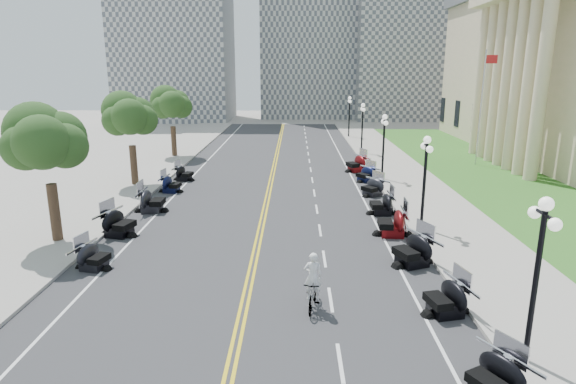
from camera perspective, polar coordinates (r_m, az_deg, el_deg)
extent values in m
plane|color=gray|center=(22.25, -4.00, -7.87)|extent=(160.00, 160.00, 0.00)
cube|color=#333335|center=(31.71, -2.52, -1.00)|extent=(16.00, 90.00, 0.01)
cube|color=yellow|center=(31.71, -2.74, -0.98)|extent=(0.12, 90.00, 0.00)
cube|color=yellow|center=(31.70, -2.30, -0.99)|extent=(0.12, 90.00, 0.00)
cube|color=white|center=(31.98, 9.01, -1.02)|extent=(0.12, 90.00, 0.00)
cube|color=white|center=(32.71, -13.79, -0.91)|extent=(0.12, 90.00, 0.00)
cube|color=white|center=(15.14, 6.21, -19.43)|extent=(0.12, 2.00, 0.00)
cube|color=white|center=(18.58, 5.07, -12.56)|extent=(0.12, 2.00, 0.00)
cube|color=white|center=(22.21, 4.33, -7.88)|extent=(0.12, 2.00, 0.00)
cube|color=white|center=(25.95, 3.81, -4.53)|extent=(0.12, 2.00, 0.00)
cube|color=white|center=(29.76, 3.43, -2.03)|extent=(0.12, 2.00, 0.00)
cube|color=white|center=(33.61, 3.13, -0.10)|extent=(0.12, 2.00, 0.00)
cube|color=white|center=(37.50, 2.90, 1.43)|extent=(0.12, 2.00, 0.00)
cube|color=white|center=(41.40, 2.71, 2.68)|extent=(0.12, 2.00, 0.00)
cube|color=white|center=(45.32, 2.55, 3.70)|extent=(0.12, 2.00, 0.00)
cube|color=white|center=(49.26, 2.41, 4.57)|extent=(0.12, 2.00, 0.00)
cube|color=white|center=(53.20, 2.30, 5.31)|extent=(0.12, 2.00, 0.00)
cube|color=white|center=(57.15, 2.20, 5.94)|extent=(0.12, 2.00, 0.00)
cube|color=white|center=(61.11, 2.12, 6.49)|extent=(0.12, 2.00, 0.00)
cube|color=white|center=(65.07, 2.04, 6.98)|extent=(0.12, 2.00, 0.00)
cube|color=white|center=(69.04, 1.98, 7.41)|extent=(0.12, 2.00, 0.00)
cube|color=white|center=(73.01, 1.92, 7.79)|extent=(0.12, 2.00, 0.00)
cube|color=#9E9991|center=(32.80, 16.12, -0.91)|extent=(5.00, 90.00, 0.15)
cube|color=#9E9991|center=(33.96, -20.50, -0.75)|extent=(5.00, 90.00, 0.15)
cube|color=#356023|center=(42.41, 22.50, 1.92)|extent=(9.00, 60.00, 0.10)
cube|color=gray|center=(84.99, -13.26, 17.14)|extent=(18.00, 14.00, 26.00)
cube|color=gray|center=(88.78, 2.35, 18.65)|extent=(16.00, 12.00, 30.00)
cube|color=gray|center=(87.90, 14.65, 15.65)|extent=(20.00, 14.00, 22.00)
imported|color=#A51414|center=(17.69, 2.94, -11.94)|extent=(0.85, 1.98, 1.15)
imported|color=white|center=(17.08, 3.00, -7.50)|extent=(0.66, 0.43, 1.80)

